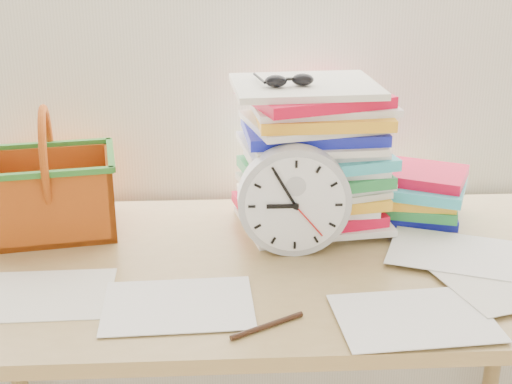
{
  "coord_description": "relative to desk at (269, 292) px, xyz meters",
  "views": [
    {
      "loc": [
        -0.1,
        0.27,
        1.43
      ],
      "look_at": [
        -0.03,
        1.6,
        0.91
      ],
      "focal_mm": 50.0,
      "sensor_mm": 36.0,
      "label": 1
    }
  ],
  "objects": [
    {
      "name": "basket",
      "position": [
        -0.48,
        0.18,
        0.22
      ],
      "size": [
        0.32,
        0.26,
        0.28
      ],
      "primitive_type": null,
      "rotation": [
        0.0,
        0.0,
        0.17
      ],
      "color": "#C85713",
      "rests_on": "desk"
    },
    {
      "name": "scattered_papers",
      "position": [
        0.0,
        0.0,
        0.08
      ],
      "size": [
        1.26,
        0.42,
        0.02
      ],
      "primitive_type": null,
      "color": "white",
      "rests_on": "desk"
    },
    {
      "name": "desk",
      "position": [
        0.0,
        0.0,
        0.0
      ],
      "size": [
        1.4,
        0.7,
        0.75
      ],
      "color": "#9D7F49",
      "rests_on": "ground"
    },
    {
      "name": "sunglasses",
      "position": [
        0.05,
        0.16,
        0.42
      ],
      "size": [
        0.14,
        0.12,
        0.03
      ],
      "primitive_type": null,
      "rotation": [
        0.0,
        0.0,
        0.19
      ],
      "color": "black",
      "rests_on": "paper_stack"
    },
    {
      "name": "clock",
      "position": [
        0.06,
        0.04,
        0.19
      ],
      "size": [
        0.24,
        0.05,
        0.24
      ],
      "primitive_type": "cylinder",
      "rotation": [
        1.57,
        0.0,
        0.0
      ],
      "color": "#B4B5B8",
      "rests_on": "desk"
    },
    {
      "name": "pen",
      "position": [
        -0.02,
        -0.26,
        0.08
      ],
      "size": [
        0.13,
        0.08,
        0.01
      ],
      "primitive_type": "cylinder",
      "rotation": [
        0.0,
        1.57,
        0.51
      ],
      "color": "black",
      "rests_on": "desk"
    },
    {
      "name": "paper_stack",
      "position": [
        0.11,
        0.18,
        0.24
      ],
      "size": [
        0.38,
        0.33,
        0.33
      ],
      "primitive_type": null,
      "rotation": [
        0.0,
        0.0,
        0.17
      ],
      "color": "white",
      "rests_on": "desk"
    },
    {
      "name": "book_stack",
      "position": [
        0.34,
        0.22,
        0.14
      ],
      "size": [
        0.34,
        0.3,
        0.12
      ],
      "primitive_type": null,
      "rotation": [
        0.0,
        0.0,
        -0.32
      ],
      "color": "white",
      "rests_on": "desk"
    }
  ]
}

